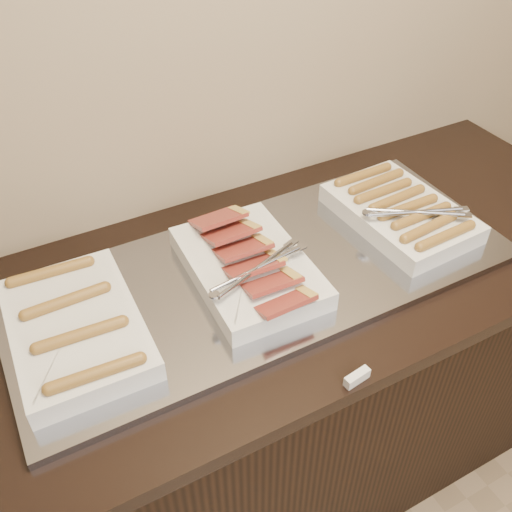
# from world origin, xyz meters

# --- Properties ---
(counter) EXTENTS (2.06, 0.76, 0.90)m
(counter) POSITION_xyz_m (0.00, 2.13, 0.45)
(counter) COLOR black
(counter) RESTS_ON ground
(warming_tray) EXTENTS (1.20, 0.50, 0.02)m
(warming_tray) POSITION_xyz_m (0.02, 2.13, 0.91)
(warming_tray) COLOR #91939E
(warming_tray) RESTS_ON counter
(dish_left) EXTENTS (0.26, 0.39, 0.07)m
(dish_left) POSITION_xyz_m (-0.43, 2.13, 0.95)
(dish_left) COLOR silver
(dish_left) RESTS_ON warming_tray
(dish_center) EXTENTS (0.28, 0.40, 0.09)m
(dish_center) POSITION_xyz_m (-0.03, 2.13, 0.95)
(dish_center) COLOR silver
(dish_center) RESTS_ON warming_tray
(dish_right) EXTENTS (0.27, 0.38, 0.08)m
(dish_right) POSITION_xyz_m (0.42, 2.13, 0.95)
(dish_right) COLOR silver
(dish_right) RESTS_ON warming_tray
(label_holder) EXTENTS (0.06, 0.02, 0.02)m
(label_holder) POSITION_xyz_m (0.03, 1.77, 0.91)
(label_holder) COLOR silver
(label_holder) RESTS_ON counter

